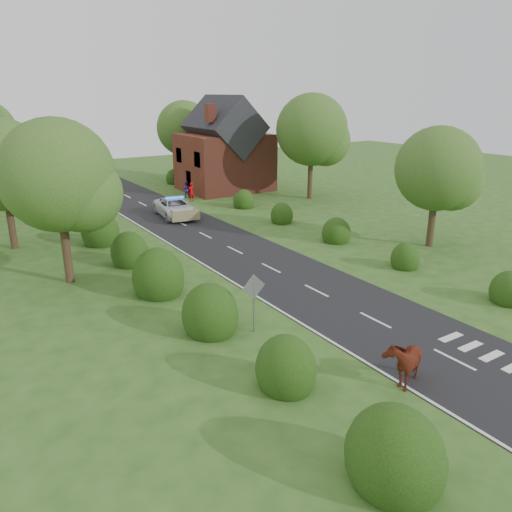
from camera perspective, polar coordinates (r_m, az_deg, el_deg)
ground at (r=22.48m, az=13.47°, el=-7.18°), size 120.00×120.00×0.00m
road at (r=33.79m, az=-5.03°, el=1.97°), size 6.00×70.00×0.02m
road_markings at (r=31.32m, az=-5.82°, el=0.65°), size 4.96×70.00×0.01m
hedgerow_left at (r=28.20m, az=-13.59°, el=-0.25°), size 2.75×50.41×3.00m
hedgerow_right at (r=34.22m, az=7.80°, el=3.02°), size 2.10×45.78×2.10m
tree_left_a at (r=26.45m, az=-21.12°, el=8.09°), size 5.74×5.60×8.38m
tree_left_b at (r=34.08m, az=-26.54°, el=8.94°), size 5.74×5.60×8.07m
tree_right_a at (r=33.14m, az=20.44°, el=8.97°), size 5.33×5.20×7.56m
tree_right_b at (r=46.24m, az=6.79°, el=13.81°), size 6.56×6.40×9.40m
tree_right_c at (r=57.17m, az=-7.88°, el=14.02°), size 6.15×6.00×8.58m
road_sign at (r=20.25m, az=-0.25°, el=-4.44°), size 1.06×0.08×2.53m
house at (r=50.46m, az=-3.65°, el=11.82°), size 8.00×7.40×9.17m
cow at (r=18.02m, az=16.44°, el=-11.69°), size 2.24×1.78×1.41m
police_van at (r=40.05m, az=-9.21°, el=5.47°), size 3.00×5.53×1.61m
pedestrian_red at (r=45.58m, az=-7.42°, el=7.27°), size 0.72×0.58×1.72m
pedestrian_purple at (r=47.22m, az=-7.98°, el=7.54°), size 0.96×0.91×1.57m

